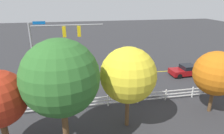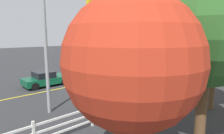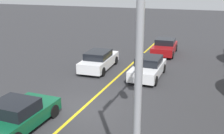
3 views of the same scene
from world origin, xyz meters
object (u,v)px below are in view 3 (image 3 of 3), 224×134
(car_3, at_px, (18,115))
(car_1, at_px, (99,60))
(car_0, at_px, (165,47))
(car_2, at_px, (148,68))

(car_3, bearing_deg, car_1, 1.22)
(car_0, xyz_separation_m, car_3, (15.57, -3.60, -0.03))
(car_1, height_order, car_2, car_1)
(car_1, relative_size, car_2, 1.12)
(car_1, distance_m, car_3, 9.21)
(car_2, height_order, car_3, car_2)
(car_2, bearing_deg, car_3, -23.26)
(car_1, bearing_deg, car_3, 177.49)
(car_2, bearing_deg, car_0, -179.04)
(car_0, xyz_separation_m, car_2, (6.86, 0.13, 0.02))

